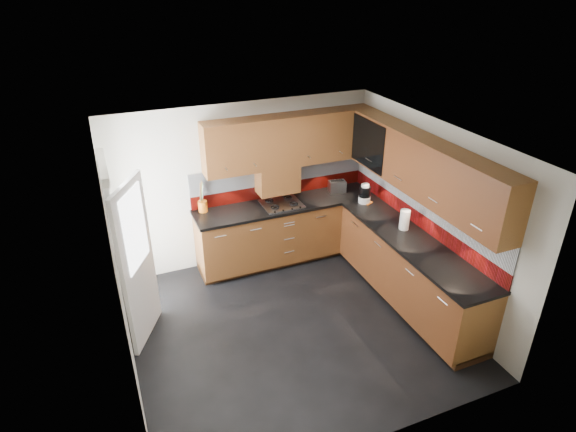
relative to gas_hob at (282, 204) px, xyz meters
name	(u,v)px	position (x,y,z in m)	size (l,w,h in m)	color
room	(293,220)	(-0.45, -1.47, 0.54)	(4.00, 3.80, 2.64)	black
base_cabinets	(343,251)	(0.62, -0.75, -0.52)	(2.70, 3.20, 0.95)	#582E13
countertop	(344,221)	(0.60, -0.77, -0.03)	(2.72, 3.22, 0.04)	black
backsplash	(352,193)	(0.83, -0.54, 0.26)	(2.70, 3.20, 0.54)	#650D09
upper_cabinets	(357,154)	(0.78, -0.69, 0.88)	(2.50, 3.20, 0.72)	#582E13
extractor_hood	(277,179)	(0.00, 0.17, 0.33)	(0.60, 0.33, 0.40)	#582E13
glass_cabinet	(377,141)	(1.26, -0.40, 0.91)	(0.32, 0.80, 0.66)	black
back_door	(126,255)	(-2.23, -0.72, 0.08)	(0.42, 1.19, 2.04)	white
gas_hob	(282,204)	(0.00, 0.00, 0.00)	(0.56, 0.49, 0.04)	silver
utensil_pot	(203,205)	(-1.10, 0.23, 0.08)	(0.13, 0.13, 0.46)	orange
toaster	(337,186)	(0.95, 0.10, 0.07)	(0.27, 0.20, 0.18)	silver
food_processor	(365,194)	(1.14, -0.39, 0.12)	(0.17, 0.17, 0.29)	white
paper_towel	(405,220)	(1.20, -1.28, 0.12)	(0.13, 0.13, 0.27)	white
orange_cloth	(367,202)	(1.17, -0.42, -0.01)	(0.13, 0.11, 0.01)	orange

